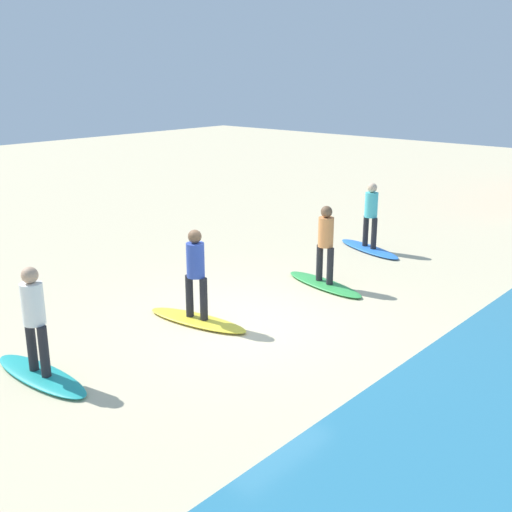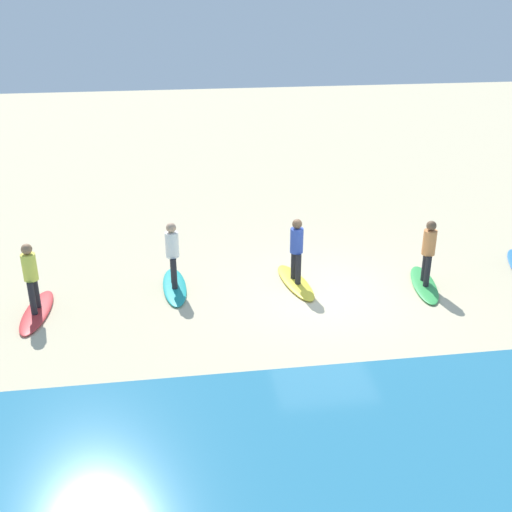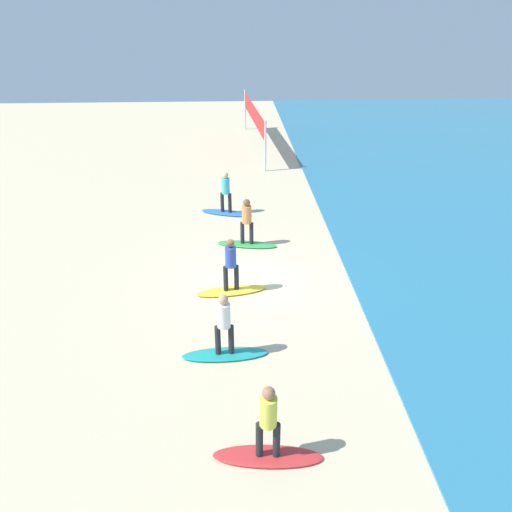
% 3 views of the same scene
% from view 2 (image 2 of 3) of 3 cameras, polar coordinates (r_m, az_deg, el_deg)
% --- Properties ---
extents(ground_plane, '(60.00, 60.00, 0.00)m').
position_cam_2_polar(ground_plane, '(15.23, 6.25, -3.50)').
color(ground_plane, beige).
extents(surfboard_green, '(0.95, 2.17, 0.09)m').
position_cam_2_polar(surfboard_green, '(16.07, 15.06, -2.52)').
color(surfboard_green, green).
rests_on(surfboard_green, ground).
extents(surfer_green, '(0.32, 0.45, 1.64)m').
position_cam_2_polar(surfer_green, '(15.66, 15.45, 0.72)').
color(surfer_green, '#232328').
rests_on(surfer_green, surfboard_green).
extents(surfboard_yellow, '(0.89, 2.16, 0.09)m').
position_cam_2_polar(surfboard_yellow, '(15.65, 3.62, -2.41)').
color(surfboard_yellow, yellow).
rests_on(surfboard_yellow, ground).
extents(surfer_yellow, '(0.32, 0.46, 1.64)m').
position_cam_2_polar(surfer_yellow, '(15.24, 3.71, 0.93)').
color(surfer_yellow, '#232328').
rests_on(surfer_yellow, surfboard_yellow).
extents(surfboard_teal, '(0.65, 2.12, 0.09)m').
position_cam_2_polar(surfboard_teal, '(15.53, -7.43, -2.80)').
color(surfboard_teal, teal).
rests_on(surfboard_teal, ground).
extents(surfer_teal, '(0.32, 0.46, 1.64)m').
position_cam_2_polar(surfer_teal, '(15.11, -7.63, 0.55)').
color(surfer_teal, '#232328').
rests_on(surfer_teal, surfboard_teal).
extents(surfboard_red, '(0.72, 2.14, 0.09)m').
position_cam_2_polar(surfboard_red, '(15.14, -19.33, -4.84)').
color(surfboard_red, red).
rests_on(surfboard_red, ground).
extents(surfer_red, '(0.32, 0.46, 1.64)m').
position_cam_2_polar(surfer_red, '(14.71, -19.85, -1.46)').
color(surfer_red, '#232328').
rests_on(surfer_red, surfboard_red).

